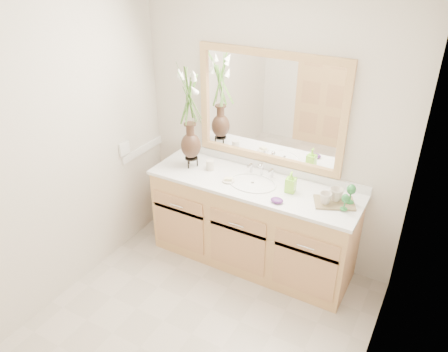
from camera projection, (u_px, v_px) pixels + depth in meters
The scene contains 20 objects.
floor at pixel (192, 334), 3.33m from camera, with size 2.60×2.60×0.00m, color beige.
wall_back at pixel (269, 131), 3.75m from camera, with size 2.40×0.02×2.40m, color beige.
wall_front at pixel (5, 349), 1.76m from camera, with size 2.40×0.02×2.40m, color beige.
wall_left at pixel (52, 159), 3.27m from camera, with size 0.02×2.60×2.40m, color beige.
wall_right at pixel (380, 261), 2.24m from camera, with size 0.02×2.60×2.40m, color beige.
vanity at pixel (252, 224), 3.91m from camera, with size 1.80×0.55×0.80m.
counter at pixel (253, 184), 3.71m from camera, with size 1.84×0.57×0.03m, color white.
sink at pixel (252, 189), 3.72m from camera, with size 0.38×0.34×0.23m.
mirror at pixel (270, 109), 3.63m from camera, with size 1.32×0.04×0.97m.
switch_plate at pixel (124, 148), 3.95m from camera, with size 0.02×0.12×0.12m, color white.
flower_vase at pixel (189, 105), 3.69m from camera, with size 0.21×0.21×0.86m.
tumbler at pixel (210, 165), 3.89m from camera, with size 0.07×0.07×0.09m, color beige.
soap_dish at pixel (228, 180), 3.72m from camera, with size 0.11×0.11×0.03m.
soap_bottle at pixel (291, 183), 3.54m from camera, with size 0.07×0.07×0.16m, color #92ED37.
purple_dish at pixel (277, 200), 3.42m from camera, with size 0.10×0.08×0.04m, color #53236B.
tray at pixel (334, 203), 3.41m from camera, with size 0.31×0.20×0.02m, color brown.
mug_left at pixel (325, 198), 3.37m from camera, with size 0.10×0.09×0.10m, color beige.
mug_right at pixel (336, 194), 3.40m from camera, with size 0.11×0.10×0.11m, color beige.
goblet_front at pixel (345, 199), 3.27m from camera, with size 0.06×0.06×0.13m.
goblet_back at pixel (351, 190), 3.35m from camera, with size 0.07×0.07×0.16m.
Camera 1 is at (1.36, -1.92, 2.66)m, focal length 35.00 mm.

